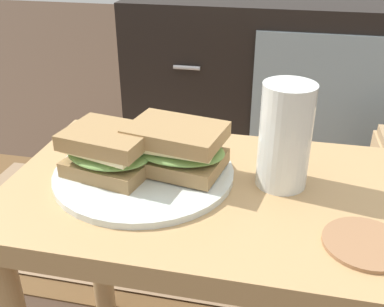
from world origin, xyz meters
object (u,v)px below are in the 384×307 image
(plate, at_px, (144,173))
(beer_glass, at_px, (285,139))
(coaster, at_px, (366,243))
(sandwich_front, at_px, (109,151))
(sandwich_back, at_px, (176,147))
(tv_cabinet, at_px, (278,86))

(plate, relative_size, beer_glass, 1.77)
(plate, relative_size, coaster, 2.65)
(plate, xyz_separation_m, coaster, (0.30, -0.10, -0.00))
(sandwich_front, xyz_separation_m, sandwich_back, (0.09, 0.03, 0.00))
(tv_cabinet, bearing_deg, coaster, -82.58)
(sandwich_front, relative_size, coaster, 1.46)
(plate, xyz_separation_m, sandwich_back, (0.05, 0.01, 0.04))
(tv_cabinet, height_order, sandwich_front, tv_cabinet)
(sandwich_front, xyz_separation_m, coaster, (0.35, -0.08, -0.04))
(sandwich_back, bearing_deg, tv_cabinet, 82.62)
(plate, height_order, sandwich_front, sandwich_front)
(sandwich_front, bearing_deg, coaster, -13.57)
(tv_cabinet, xyz_separation_m, coaster, (0.14, -1.04, 0.17))
(sandwich_front, bearing_deg, beer_glass, 8.38)
(plate, bearing_deg, sandwich_back, 17.08)
(beer_glass, distance_m, coaster, 0.17)
(sandwich_front, relative_size, sandwich_back, 0.91)
(coaster, bearing_deg, sandwich_back, 156.28)
(sandwich_back, bearing_deg, coaster, -23.72)
(beer_glass, bearing_deg, sandwich_front, -171.62)
(beer_glass, height_order, coaster, beer_glass)
(tv_cabinet, distance_m, beer_glass, 0.95)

